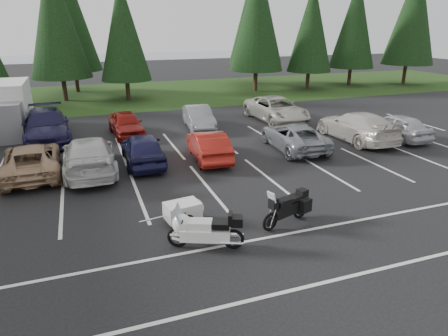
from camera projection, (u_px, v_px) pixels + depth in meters
ground at (202, 198)px, 14.83m from camera, size 120.00×120.00×0.00m
grass_strip at (125, 95)px, 36.06m from camera, size 80.00×16.00×0.01m
lake_water at (128, 63)px, 64.76m from camera, size 70.00×50.00×0.02m
box_truck at (5, 110)px, 22.85m from camera, size 2.40×5.60×2.90m
stall_markings at (188, 179)px, 16.60m from camera, size 32.00×16.00×0.01m
conifer_4 at (55, 18)px, 31.27m from camera, size 4.80×4.80×11.17m
conifer_5 at (123, 30)px, 32.02m from camera, size 4.14×4.14×9.63m
conifer_6 at (257, 16)px, 35.91m from camera, size 4.93×4.93×11.48m
conifer_7 at (311, 27)px, 37.70m from camera, size 4.27×4.27×9.94m
conifer_8 at (355, 23)px, 40.04m from camera, size 4.53×4.53×10.56m
conifer_9 at (413, 13)px, 40.49m from camera, size 5.19×5.19×12.10m
conifer_back_b at (69, 16)px, 35.58m from camera, size 4.97×4.97×11.58m
conifer_back_c at (256, 9)px, 40.44m from camera, size 5.50×5.50×12.81m
car_near_2 at (31, 160)px, 16.82m from camera, size 2.48×4.97×1.35m
car_near_3 at (89, 155)px, 17.17m from camera, size 2.18×5.27×1.52m
car_near_4 at (143, 149)px, 18.17m from camera, size 1.82×4.31×1.46m
car_near_5 at (208, 145)px, 18.84m from camera, size 1.78×4.23×1.36m
car_near_6 at (294, 136)px, 20.40m from camera, size 2.53×4.94×1.33m
car_near_7 at (357, 126)px, 21.92m from camera, size 2.26×5.44×1.57m
car_near_8 at (396, 126)px, 22.22m from camera, size 1.85×4.24×1.42m
car_far_1 at (46, 126)px, 21.81m from camera, size 2.76×5.92×1.67m
car_far_2 at (126, 124)px, 22.87m from camera, size 1.90×4.11×1.36m
car_far_3 at (199, 118)px, 24.43m from camera, size 1.80×4.21×1.35m
car_far_4 at (276, 109)px, 26.33m from camera, size 2.80×5.66×1.54m
touring_motorcycle at (205, 227)px, 11.29m from camera, size 2.55×1.66×1.36m
cargo_trailer at (183, 213)px, 12.82m from camera, size 1.70×1.12×0.73m
adventure_motorcycle at (286, 205)px, 12.65m from camera, size 2.31×1.40×1.33m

